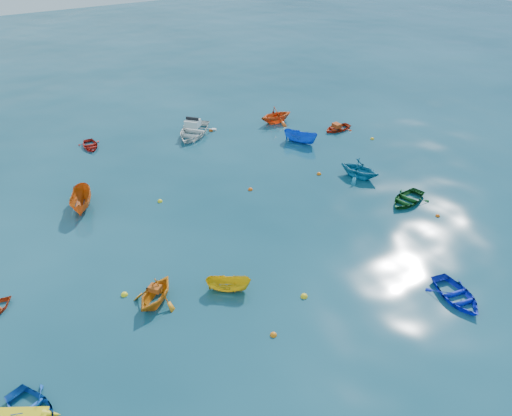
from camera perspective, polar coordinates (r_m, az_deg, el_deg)
ground at (r=29.64m, az=4.87°, el=-5.16°), size 160.00×160.00×0.00m
dinghy_blue_sw at (r=23.88m, az=-24.12°, el=-20.69°), size 3.01×3.48×0.61m
dinghy_blue_se at (r=28.56m, az=21.85°, el=-9.59°), size 2.85×3.59×0.67m
dinghy_orange_w at (r=26.90m, az=-11.31°, el=-10.46°), size 3.70×3.65×1.47m
sampan_yellow_mid at (r=27.10m, az=-3.16°, el=-9.34°), size 2.53×2.12×0.94m
dinghy_green_e at (r=35.77m, az=16.83°, el=0.67°), size 3.68×3.04×0.66m
dinghy_cyan_se at (r=38.04m, az=11.63°, el=3.48°), size 3.64×3.85×1.60m
sampan_orange_n at (r=35.55m, az=-19.16°, el=-0.00°), size 2.34×3.64×1.32m
dinghy_red_ne at (r=45.62m, az=9.24°, el=8.80°), size 2.81×2.11×0.55m
sampan_blue_far at (r=42.82m, az=5.06°, el=7.47°), size 2.58×3.14×1.16m
dinghy_red_far at (r=44.03m, az=-18.38°, el=6.61°), size 1.95×2.60×0.52m
dinghy_orange_far at (r=46.64m, az=2.29°, el=9.74°), size 3.12×2.69×1.64m
motorboat_white at (r=44.38m, az=-7.16°, el=8.28°), size 5.59×5.57×1.55m
tarp_orange_a at (r=26.35m, az=-11.46°, el=-8.98°), size 0.74×0.76×0.29m
tarp_orange_b at (r=45.38m, az=9.20°, el=9.30°), size 0.61×0.77×0.36m
buoy_or_a at (r=24.77m, az=2.00°, el=-14.33°), size 0.34×0.34×0.34m
buoy_ye_a at (r=26.79m, az=5.51°, el=-10.07°), size 0.39×0.39×0.39m
buoy_or_b at (r=34.85m, az=20.04°, el=-0.89°), size 0.30×0.30×0.30m
buoy_ye_b at (r=27.66m, az=-14.81°, el=-9.60°), size 0.37×0.37×0.37m
buoy_or_c at (r=35.64m, az=-0.65°, el=2.09°), size 0.34×0.34×0.34m
buoy_ye_c at (r=34.91m, az=-10.91°, el=0.72°), size 0.34×0.34×0.34m
buoy_or_d at (r=37.93m, az=7.20°, el=3.84°), size 0.35×0.35×0.35m
buoy_ye_d at (r=36.87m, az=-20.24°, el=1.00°), size 0.36×0.36×0.36m
buoy_or_e at (r=45.03m, az=-5.16°, el=8.77°), size 0.38×0.38×0.38m
buoy_ye_e at (r=44.40m, az=13.14°, el=7.67°), size 0.33×0.33×0.33m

